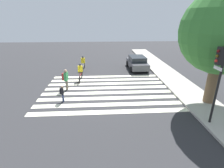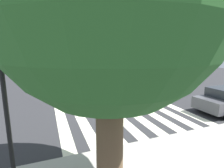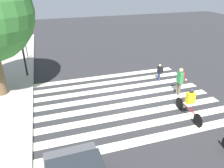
# 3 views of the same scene
# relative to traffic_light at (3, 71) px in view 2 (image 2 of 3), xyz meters

# --- Properties ---
(ground_plane) EXTENTS (60.00, 60.00, 0.00)m
(ground_plane) POSITION_rel_traffic_light_xyz_m (-5.11, -5.27, -3.08)
(ground_plane) COLOR #2D2D30
(sidewalk_curb) EXTENTS (36.00, 2.50, 0.14)m
(sidewalk_curb) POSITION_rel_traffic_light_xyz_m (-5.11, 0.98, -3.01)
(sidewalk_curb) COLOR #ADA89E
(sidewalk_curb) RESTS_ON ground_plane
(crosswalk_stripes) EXTENTS (7.45, 10.00, 0.01)m
(crosswalk_stripes) POSITION_rel_traffic_light_xyz_m (-5.11, -5.27, -3.07)
(crosswalk_stripes) COLOR #F2EDCC
(crosswalk_stripes) RESTS_ON ground_plane
(traffic_light) EXTENTS (0.60, 0.50, 4.39)m
(traffic_light) POSITION_rel_traffic_light_xyz_m (0.00, 0.00, 0.00)
(traffic_light) COLOR black
(traffic_light) RESTS_ON ground_plane
(street_tree) EXTENTS (5.02, 5.02, 7.18)m
(street_tree) POSITION_rel_traffic_light_xyz_m (-2.39, 1.47, 1.57)
(street_tree) COLOR brown
(street_tree) RESTS_ON ground_plane
(pedestrian_adult_yellow_jacket) EXTENTS (0.49, 0.43, 1.68)m
(pedestrian_adult_yellow_jacket) POSITION_rel_traffic_light_xyz_m (-5.44, -8.51, -2.09)
(pedestrian_adult_yellow_jacket) COLOR #6B6051
(pedestrian_adult_yellow_jacket) RESTS_ON ground_plane
(pedestrian_child_with_backpack) EXTENTS (0.34, 0.30, 1.18)m
(pedestrian_child_with_backpack) POSITION_rel_traffic_light_xyz_m (-3.31, -8.39, -2.39)
(pedestrian_child_with_backpack) COLOR navy
(pedestrian_child_with_backpack) RESTS_ON ground_plane
(cyclist_mid_street) EXTENTS (2.33, 0.41, 1.57)m
(cyclist_mid_street) POSITION_rel_traffic_light_xyz_m (-11.00, -7.66, -2.22)
(cyclist_mid_street) COLOR black
(cyclist_mid_street) RESTS_ON ground_plane
(cyclist_near_curb) EXTENTS (2.23, 0.41, 1.60)m
(cyclist_near_curb) POSITION_rel_traffic_light_xyz_m (-7.63, -7.60, -2.21)
(cyclist_near_curb) COLOR black
(cyclist_near_curb) RESTS_ON ground_plane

